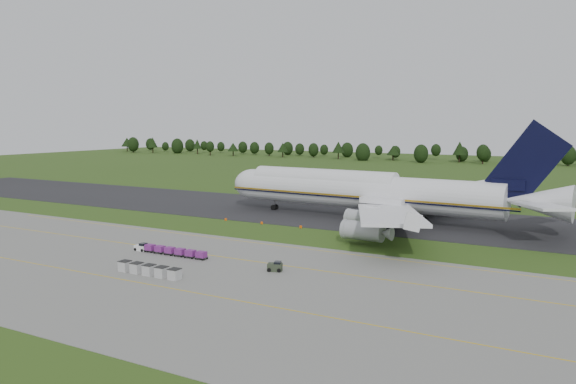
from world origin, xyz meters
The scene contains 10 objects.
ground centered at (0.00, 0.00, 0.00)m, with size 600.00×600.00×0.00m, color #2A4615.
apron centered at (0.00, -34.00, 0.03)m, with size 300.00×52.00×0.06m, color slate.
taxiway centered at (0.00, 28.00, 0.04)m, with size 300.00×40.00×0.08m, color black.
apron_markings centered at (0.00, -26.98, 0.06)m, with size 300.00×30.20×0.01m.
tree_line centered at (-8.32, 220.10, 6.13)m, with size 529.64×23.13×11.86m.
aircraft centered at (14.17, 24.50, 6.55)m, with size 81.62×79.45×22.93m.
baggage_train centered at (-3.28, -25.08, 0.78)m, with size 15.15×1.37×1.32m.
utility_cart centered at (17.80, -25.57, 0.64)m, with size 2.45×1.91×1.19m.
uld_row centered at (2.74, -36.39, 0.85)m, with size 11.19×1.59×1.57m.
edge_markers centered at (0.36, 7.15, 0.27)m, with size 29.54×0.30×0.60m.
Camera 1 is at (59.14, -96.85, 22.30)m, focal length 35.00 mm.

